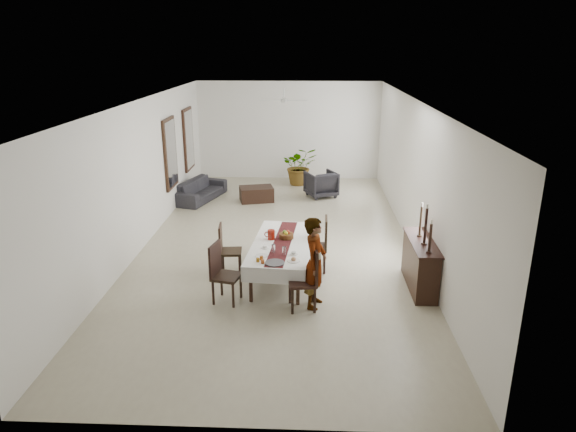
{
  "coord_description": "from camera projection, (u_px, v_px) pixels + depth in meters",
  "views": [
    {
      "loc": [
        0.7,
        -10.95,
        4.35
      ],
      "look_at": [
        0.29,
        -1.18,
        1.05
      ],
      "focal_mm": 32.0,
      "sensor_mm": 36.0,
      "label": 1
    }
  ],
  "objects": [
    {
      "name": "chair_right_far_back",
      "position": [
        326.0,
        232.0,
        10.11
      ],
      "size": [
        0.05,
        0.47,
        0.6
      ],
      "primitive_type": "cube",
      "rotation": [
        0.0,
        0.0,
        1.55
      ],
      "color": "black",
      "rests_on": "chair_right_far_seat"
    },
    {
      "name": "fan_blade_n",
      "position": [
        285.0,
        99.0,
        14.03
      ],
      "size": [
        0.1,
        0.55,
        0.01
      ],
      "primitive_type": "cube",
      "color": "silver",
      "rests_on": "fan_hub"
    },
    {
      "name": "chair_right_far_leg_br",
      "position": [
        305.0,
        255.0,
        10.5
      ],
      "size": [
        0.05,
        0.05,
        0.46
      ],
      "primitive_type": "cylinder",
      "rotation": [
        0.0,
        0.0,
        -0.02
      ],
      "color": "black",
      "rests_on": "floor"
    },
    {
      "name": "chair_left_near_leg_fl",
      "position": [
        222.0,
        284.0,
        9.27
      ],
      "size": [
        0.05,
        0.05,
        0.45
      ],
      "primitive_type": "cylinder",
      "rotation": [
        0.0,
        0.0,
        -0.24
      ],
      "color": "black",
      "rests_on": "floor"
    },
    {
      "name": "serving_tray",
      "position": [
        275.0,
        263.0,
        8.91
      ],
      "size": [
        0.34,
        0.34,
        0.02
      ],
      "primitive_type": "cylinder",
      "color": "#3D3C41",
      "rests_on": "tablecloth_top"
    },
    {
      "name": "chair_left_near_leg_fr",
      "position": [
        213.0,
        293.0,
        8.93
      ],
      "size": [
        0.05,
        0.05,
        0.45
      ],
      "primitive_type": "cylinder",
      "rotation": [
        0.0,
        0.0,
        -0.24
      ],
      "color": "black",
      "rests_on": "floor"
    },
    {
      "name": "mirror_glass_far",
      "position": [
        189.0,
        139.0,
        15.46
      ],
      "size": [
        0.01,
        0.9,
        1.7
      ],
      "primitive_type": "cube",
      "color": "white",
      "rests_on": "mirror_frame_far"
    },
    {
      "name": "wine_glass_near",
      "position": [
        284.0,
        251.0,
        9.23
      ],
      "size": [
        0.07,
        0.07,
        0.16
      ],
      "primitive_type": "cylinder",
      "color": "silver",
      "rests_on": "tablecloth_top"
    },
    {
      "name": "red_pitcher",
      "position": [
        271.0,
        235.0,
        9.97
      ],
      "size": [
        0.15,
        0.15,
        0.19
      ],
      "primitive_type": "cylinder",
      "rotation": [
        0.0,
        0.0,
        -0.08
      ],
      "color": "maroon",
      "rests_on": "tablecloth_top"
    },
    {
      "name": "potted_plant",
      "position": [
        300.0,
        166.0,
        16.47
      ],
      "size": [
        1.26,
        1.14,
        1.22
      ],
      "primitive_type": "imported",
      "rotation": [
        0.0,
        0.0,
        0.18
      ],
      "color": "#2A5823",
      "rests_on": "floor"
    },
    {
      "name": "chair_right_near_seat",
      "position": [
        302.0,
        282.0,
        8.73
      ],
      "size": [
        0.53,
        0.53,
        0.05
      ],
      "primitive_type": "cube",
      "rotation": [
        0.0,
        0.0,
        1.72
      ],
      "color": "black",
      "rests_on": "chair_right_near_leg_fl"
    },
    {
      "name": "chair_left_near_seat",
      "position": [
        227.0,
        277.0,
        8.97
      ],
      "size": [
        0.55,
        0.55,
        0.05
      ],
      "primitive_type": "cube",
      "rotation": [
        0.0,
        0.0,
        -1.81
      ],
      "color": "black",
      "rests_on": "chair_left_near_leg_fl"
    },
    {
      "name": "jam_jar_a",
      "position": [
        263.0,
        262.0,
        8.89
      ],
      "size": [
        0.06,
        0.06,
        0.07
      ],
      "primitive_type": "cylinder",
      "color": "#984216",
      "rests_on": "tablecloth_top"
    },
    {
      "name": "table_leg_bl",
      "position": [
        270.0,
        240.0,
        11.03
      ],
      "size": [
        0.07,
        0.07,
        0.66
      ],
      "primitive_type": "cylinder",
      "rotation": [
        0.0,
        0.0,
        -0.08
      ],
      "color": "black",
      "rests_on": "floor"
    },
    {
      "name": "candlestick_near_base",
      "position": [
        429.0,
        252.0,
        8.83
      ],
      "size": [
        0.1,
        0.1,
        0.03
      ],
      "primitive_type": "cylinder",
      "color": "black",
      "rests_on": "sideboard_top"
    },
    {
      "name": "candlestick_far_base",
      "position": [
        420.0,
        235.0,
        9.58
      ],
      "size": [
        0.1,
        0.1,
        0.03
      ],
      "primitive_type": "cylinder",
      "color": "black",
      "rests_on": "sideboard_top"
    },
    {
      "name": "tablecloth_top",
      "position": [
        282.0,
        243.0,
        9.85
      ],
      "size": [
        1.31,
        2.53,
        0.01
      ],
      "primitive_type": "cube",
      "rotation": [
        0.0,
        0.0,
        -0.08
      ],
      "color": "white",
      "rests_on": "dining_table_top"
    },
    {
      "name": "candlestick_near_candle",
      "position": [
        432.0,
        222.0,
        8.65
      ],
      "size": [
        0.04,
        0.04,
        0.08
      ],
      "primitive_type": "cylinder",
      "color": "white",
      "rests_on": "candlestick_near_shaft"
    },
    {
      "name": "tablecloth_drape_far",
      "position": [
        290.0,
        228.0,
        11.03
      ],
      "size": [
        1.12,
        0.1,
        0.28
      ],
      "primitive_type": "cube",
      "rotation": [
        0.0,
        0.0,
        -0.08
      ],
      "color": "white",
      "rests_on": "dining_table_top"
    },
    {
      "name": "wall_front",
      "position": [
        243.0,
        309.0,
        5.6
      ],
      "size": [
        6.0,
        0.02,
        3.2
      ],
      "primitive_type": "cube",
      "color": "white",
      "rests_on": "floor"
    },
    {
      "name": "chair_right_near_leg_br",
      "position": [
        290.0,
        291.0,
        8.97
      ],
      "size": [
        0.05,
        0.05,
        0.46
      ],
      "primitive_type": "cylinder",
      "rotation": [
        0.0,
        0.0,
        0.15
      ],
      "color": "black",
      "rests_on": "floor"
    },
    {
      "name": "chair_right_near_back",
      "position": [
        315.0,
        265.0,
        8.65
      ],
      "size": [
        0.11,
        0.47,
        0.59
      ],
      "primitive_type": "cube",
      "rotation": [
        0.0,
        0.0,
        1.72
      ],
      "color": "black",
      "rests_on": "chair_right_near_seat"
    },
    {
      "name": "pitcher_handle",
      "position": [
        267.0,
        234.0,
        9.98
      ],
      "size": [
        0.11,
        0.03,
        0.11
      ],
      "primitive_type": "torus",
      "rotation": [
        1.57,
        0.0,
        -0.08
      ],
      "color": "maroon",
      "rests_on": "red_pitcher"
    },
    {
      "name": "fan_hub",
      "position": [
        284.0,
        100.0,
        13.7
      ],
      "size": [
        0.16,
        0.16,
        0.08
      ],
      "primitive_type": "cylinder",
      "color": "silver",
      "rests_on": "fan_rod"
    },
    {
      "name": "fan_rod",
      "position": [
        284.0,
        93.0,
        13.63
      ],
      "size": [
        0.04,
        0.04,
        0.2
      ],
      "primitive_type": "cylinder",
      "color": "silver",
      "rests_on": "ceiling"
    },
    {
      "name": "chair_left_far_back",
      "position": [
        220.0,
        238.0,
        10.03
      ],
      "size": [
        0.07,
        0.42,
        0.54
      ],
      "primitive_type": "cube",
      "rotation": [
        0.0,
        0.0,
        -1.49
      ],
      "color": "black",
      "rests_on": "chair_left_far_seat"
    },
    {
      "name": "chair_right_far_leg_bl",
      "position": [
        305.0,
        263.0,
        10.14
      ],
      "size": [
        0.05,
        0.05,
        0.46
      ],
      "primitive_type": "cylinder",
      "rotation": [
        0.0,
        0.0,
        -0.02
      ],
      "color": "black",
      "rests_on": "floor"
    },
    {
      "name": "fruit_yellow",
      "position": [
        286.0,
        233.0,
        9.98
      ],
      "size": [
        0.08,
        0.08,
        0.08
      ],
      "primitive_type": "sphere",
      "color": "gold",
      "rests_on": "fruit_basket"
    },
    {
      "name": "sofa",
      "position": [
        200.0,
        190.0,
        14.96
      ],
      "size": [
        1.32,
        2.11,
        0.58
      ],
      "primitive_type": "imported",
      "rotation": [
        0.0,
        0.0,
        1.27
      ],
      "color": "#2A282E",
      "rests_on": "floor"
    },
    {
      "name": "fruit_basket",
      "position": [
        286.0,
        236.0,
        10.05
      ],
      "size": [
        0.28,
        0.28,
        0.09
      ],
      "primitive_type": "cylinder",
      "color": "brown",
      "rests_on": "tablecloth_top"
    },
    {
      "name": "chair_left_far_leg_fr",
      "position": [
        222.0,
        266.0,
        10.04
      ],
      "size": [
        0.05,
        0.05,
        0.42
      ],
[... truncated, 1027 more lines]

